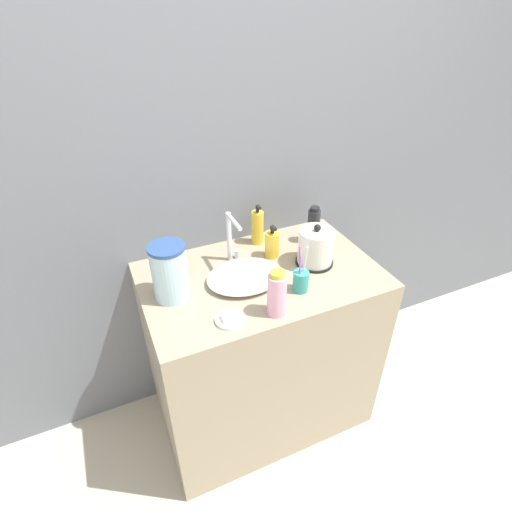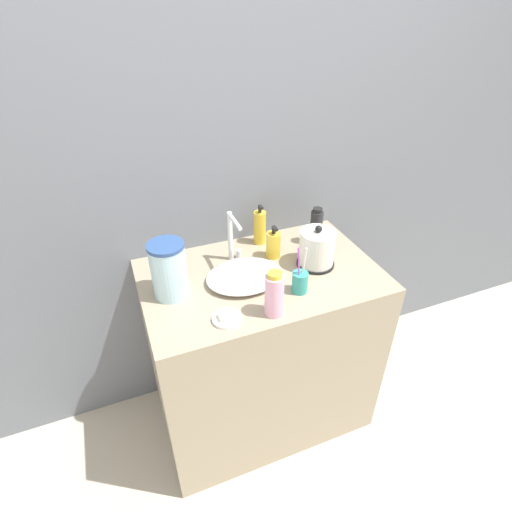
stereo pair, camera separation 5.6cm
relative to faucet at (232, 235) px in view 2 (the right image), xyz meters
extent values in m
plane|color=#BCB29E|center=(0.08, -0.46, -1.04)|extent=(12.00, 12.00, 0.00)
cube|color=slate|center=(0.08, 0.19, 0.26)|extent=(6.00, 0.04, 2.60)
cube|color=gray|center=(0.08, -0.14, -0.59)|extent=(1.02, 0.64, 0.91)
ellipsoid|color=white|center=(0.00, -0.16, -0.11)|extent=(0.32, 0.26, 0.05)
cylinder|color=silver|center=(0.00, 0.02, -0.01)|extent=(0.02, 0.02, 0.24)
cylinder|color=silver|center=(0.00, -0.05, 0.10)|extent=(0.02, 0.13, 0.02)
cylinder|color=silver|center=(0.03, 0.02, -0.11)|extent=(0.02, 0.02, 0.04)
cylinder|color=black|center=(0.33, -0.16, -0.13)|extent=(0.17, 0.17, 0.01)
cylinder|color=white|center=(0.33, -0.16, -0.05)|extent=(0.15, 0.15, 0.16)
sphere|color=black|center=(0.33, -0.16, 0.05)|extent=(0.03, 0.03, 0.03)
cylinder|color=teal|center=(0.18, -0.31, -0.09)|extent=(0.06, 0.06, 0.09)
cylinder|color=#B24CCC|center=(0.17, -0.31, -0.01)|extent=(0.01, 0.03, 0.17)
cylinder|color=white|center=(0.19, -0.31, -0.01)|extent=(0.01, 0.03, 0.18)
cylinder|color=gold|center=(0.18, -0.03, -0.07)|extent=(0.06, 0.06, 0.12)
cylinder|color=black|center=(0.18, -0.03, 0.00)|extent=(0.02, 0.02, 0.02)
cube|color=black|center=(0.18, -0.05, 0.02)|extent=(0.02, 0.04, 0.01)
cylinder|color=#28282D|center=(0.42, 0.00, -0.05)|extent=(0.06, 0.06, 0.16)
cylinder|color=black|center=(0.42, 0.00, 0.04)|extent=(0.04, 0.04, 0.02)
cylinder|color=#EAA8C6|center=(0.03, -0.39, -0.05)|extent=(0.07, 0.07, 0.17)
cylinder|color=gold|center=(0.03, -0.39, 0.05)|extent=(0.05, 0.05, 0.02)
cylinder|color=gold|center=(0.17, 0.10, -0.05)|extent=(0.06, 0.06, 0.16)
cylinder|color=black|center=(0.17, 0.10, 0.04)|extent=(0.02, 0.02, 0.02)
cube|color=black|center=(0.17, 0.09, 0.06)|extent=(0.01, 0.03, 0.01)
cylinder|color=white|center=(-0.15, -0.36, -0.13)|extent=(0.11, 0.11, 0.01)
cube|color=#EFE5C6|center=(-0.15, -0.36, -0.11)|extent=(0.06, 0.04, 0.02)
cylinder|color=#B2DBEA|center=(-0.30, -0.13, -0.02)|extent=(0.14, 0.14, 0.22)
cylinder|color=#2D4C84|center=(-0.30, -0.13, 0.10)|extent=(0.14, 0.14, 0.01)
camera|label=1|loc=(-0.50, -1.39, 0.88)|focal=28.00mm
camera|label=2|loc=(-0.45, -1.42, 0.88)|focal=28.00mm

